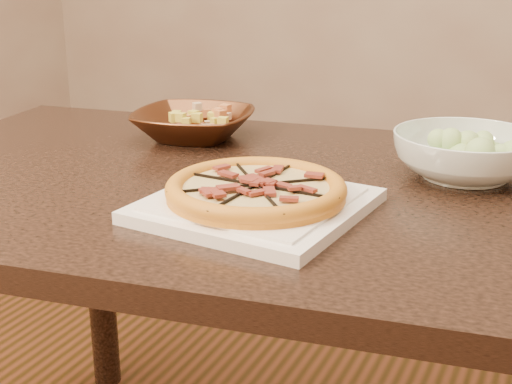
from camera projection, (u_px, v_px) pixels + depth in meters
dining_table at (235, 240)px, 1.22m from camera, size 1.38×0.99×0.75m
plate at (256, 205)px, 1.03m from camera, size 0.32×0.32×0.02m
pizza at (256, 189)px, 1.02m from camera, size 0.26×0.26×0.03m
bronze_bowl at (194, 125)px, 1.43m from camera, size 0.27×0.27×0.06m
mixed_dish at (193, 104)px, 1.41m from camera, size 0.11×0.12×0.03m
salad_bowl at (466, 155)px, 1.18m from camera, size 0.27×0.27×0.08m
salad at (469, 123)px, 1.16m from camera, size 0.12×0.12×0.04m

